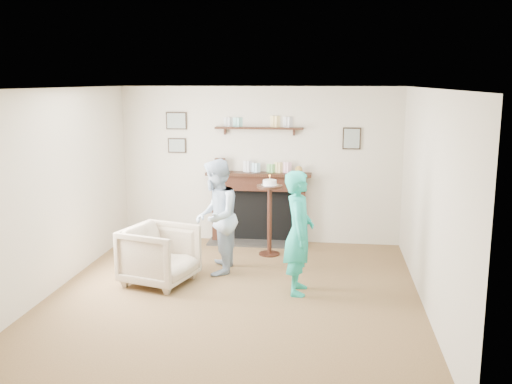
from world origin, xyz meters
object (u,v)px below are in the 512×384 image
armchair (161,283)px  pedestal_table (270,206)px  man (217,272)px  woman (298,292)px

armchair → pedestal_table: pedestal_table is taller
man → pedestal_table: (0.63, 0.90, 0.75)m
armchair → man: 0.82m
pedestal_table → man: bearing=-125.0°
man → pedestal_table: 1.33m
pedestal_table → woman: bearing=-70.9°
man → armchair: bearing=-55.0°
armchair → man: (0.64, 0.51, 0.00)m
man → woman: 1.30m
woman → pedestal_table: pedestal_table is taller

